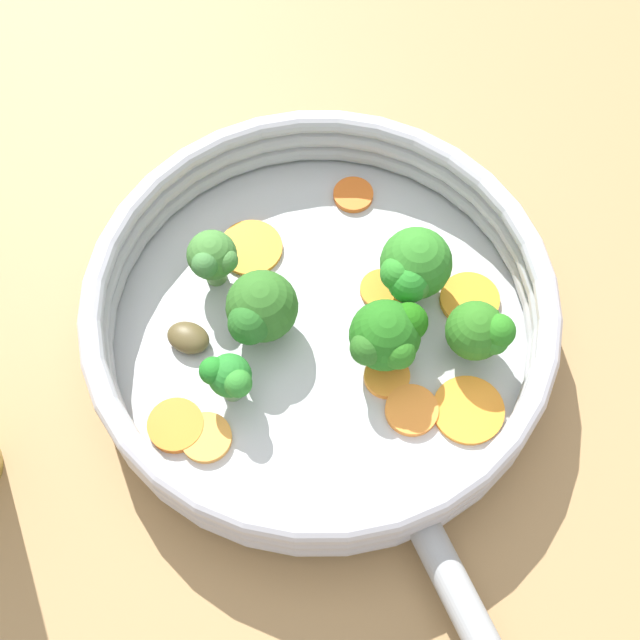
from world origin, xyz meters
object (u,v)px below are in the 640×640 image
carrot_slice_7 (387,376)px  mushroom_piece_0 (188,338)px  broccoli_floret_2 (229,377)px  broccoli_floret_5 (259,311)px  carrot_slice_8 (353,195)px  broccoli_floret_0 (481,332)px  broccoli_floret_3 (213,258)px  carrot_slice_0 (206,438)px  carrot_slice_4 (468,410)px  carrot_slice_3 (382,290)px  broccoli_floret_1 (387,336)px  skillet (320,335)px  carrot_slice_5 (251,248)px  carrot_slice_6 (412,410)px  carrot_slice_2 (176,425)px  carrot_slice_1 (470,300)px  broccoli_floret_4 (413,269)px

carrot_slice_7 → mushroom_piece_0: (0.13, -0.04, 0.00)m
broccoli_floret_2 → broccoli_floret_5: size_ratio=0.80×
carrot_slice_8 → broccoli_floret_5: broccoli_floret_5 is taller
broccoli_floret_0 → broccoli_floret_3: size_ratio=1.00×
carrot_slice_0 → carrot_slice_4: bearing=-179.5°
carrot_slice_3 → carrot_slice_8: size_ratio=1.07×
broccoli_floret_1 → skillet: bearing=-31.6°
carrot_slice_7 → carrot_slice_3: bearing=-95.2°
carrot_slice_0 → carrot_slice_7: 0.12m
skillet → carrot_slice_0: bearing=41.0°
carrot_slice_5 → carrot_slice_6: size_ratio=1.30×
carrot_slice_2 → carrot_slice_6: 0.15m
carrot_slice_7 → carrot_slice_4: bearing=150.0°
carrot_slice_5 → carrot_slice_8: same height
broccoli_floret_0 → skillet: bearing=-14.4°
carrot_slice_0 → carrot_slice_6: same height
broccoli_floret_3 → carrot_slice_4: bearing=143.9°
carrot_slice_4 → broccoli_floret_3: bearing=-36.1°
mushroom_piece_0 → carrot_slice_0: bearing=96.8°
carrot_slice_1 → carrot_slice_8: bearing=-53.7°
carrot_slice_1 → carrot_slice_5: bearing=-21.3°
carrot_slice_0 → skillet: bearing=-139.0°
broccoli_floret_1 → carrot_slice_2: bearing=14.0°
broccoli_floret_1 → carrot_slice_0: bearing=20.5°
carrot_slice_2 → broccoli_floret_5: broccoli_floret_5 is taller
carrot_slice_2 → broccoli_floret_3: 0.11m
carrot_slice_2 → carrot_slice_5: carrot_slice_2 is taller
broccoli_floret_3 → carrot_slice_0: bearing=83.8°
carrot_slice_6 → broccoli_floret_3: size_ratio=0.73×
carrot_slice_2 → broccoli_floret_3: broccoli_floret_3 is taller
carrot_slice_3 → broccoli_floret_0: (-0.06, 0.05, 0.03)m
broccoli_floret_2 → carrot_slice_5: bearing=-100.3°
carrot_slice_2 → mushroom_piece_0: 0.06m
carrot_slice_1 → broccoli_floret_4: broccoli_floret_4 is taller
carrot_slice_4 → broccoli_floret_5: size_ratio=0.88×
broccoli_floret_2 → mushroom_piece_0: (0.03, -0.04, -0.02)m
carrot_slice_4 → broccoli_floret_3: (0.16, -0.11, 0.03)m
broccoli_floret_1 → broccoli_floret_3: bearing=-33.4°
mushroom_piece_0 → broccoli_floret_5: bearing=-176.0°
carrot_slice_7 → carrot_slice_5: bearing=-52.7°
carrot_slice_3 → carrot_slice_5: 0.10m
carrot_slice_7 → broccoli_floret_5: size_ratio=0.57×
broccoli_floret_1 → carrot_slice_3: bearing=-96.5°
broccoli_floret_4 → carrot_slice_4: bearing=106.1°
broccoli_floret_1 → broccoli_floret_5: (0.08, -0.03, -0.00)m
broccoli_floret_2 → broccoli_floret_4: 0.14m
carrot_slice_0 → carrot_slice_2: size_ratio=0.91×
carrot_slice_8 → broccoli_floret_3: size_ratio=0.62×
carrot_slice_6 → carrot_slice_5: bearing=-54.5°
carrot_slice_6 → broccoli_floret_2: bearing=-12.2°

